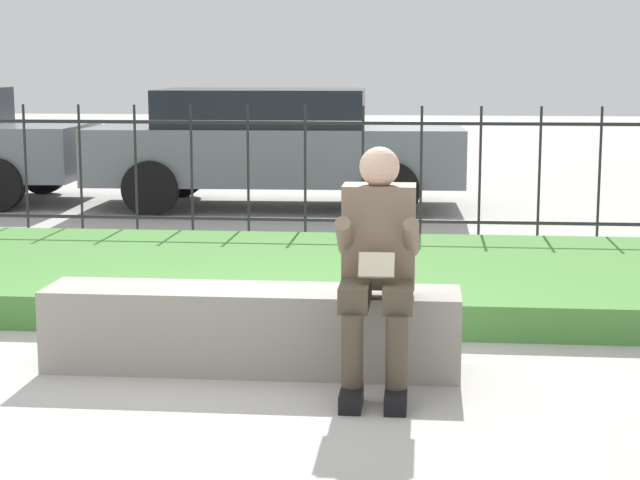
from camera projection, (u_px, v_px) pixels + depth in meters
name	position (u px, v px, depth m)	size (l,w,h in m)	color
ground_plane	(226.00, 368.00, 5.97)	(60.00, 60.00, 0.00)	#B2AFA8
stone_bench	(252.00, 333.00, 5.92)	(2.29, 0.45, 0.46)	gray
person_seated_reader	(378.00, 258.00, 5.52)	(0.42, 0.73, 1.26)	black
grass_berm	(277.00, 275.00, 8.01)	(8.86, 2.79, 0.22)	#4C893D
iron_fence	(305.00, 174.00, 9.76)	(6.86, 0.03, 1.31)	#232326
car_parked_center	(274.00, 144.00, 12.59)	(4.37, 2.12, 1.39)	slate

